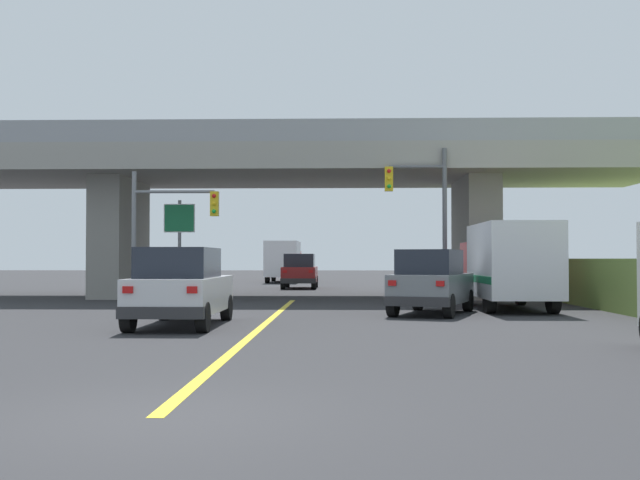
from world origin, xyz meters
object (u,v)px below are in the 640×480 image
(box_truck, at_px, (508,264))
(semi_truck_distant, at_px, (284,261))
(traffic_signal_nearside, at_px, (426,206))
(highway_sign, at_px, (179,228))
(suv_lead, at_px, (181,287))
(sedan_oncoming, at_px, (300,271))
(suv_crossing, at_px, (431,282))
(traffic_signal_farside, at_px, (164,220))

(box_truck, distance_m, semi_truck_distant, 31.81)
(traffic_signal_nearside, xyz_separation_m, highway_sign, (-10.24, 2.35, -0.76))
(suv_lead, bearing_deg, sedan_oncoming, 86.15)
(box_truck, relative_size, semi_truck_distant, 0.90)
(sedan_oncoming, height_order, highway_sign, highway_sign)
(traffic_signal_nearside, bearing_deg, semi_truck_distant, 106.05)
(suv_lead, height_order, suv_crossing, same)
(suv_lead, bearing_deg, highway_sign, 102.18)
(traffic_signal_nearside, relative_size, highway_sign, 1.44)
(suv_lead, bearing_deg, traffic_signal_farside, 105.44)
(box_truck, bearing_deg, suv_crossing, -141.59)
(suv_lead, height_order, traffic_signal_farside, traffic_signal_farside)
(traffic_signal_farside, height_order, highway_sign, traffic_signal_farside)
(box_truck, distance_m, traffic_signal_farside, 13.19)
(suv_crossing, bearing_deg, traffic_signal_nearside, 104.37)
(traffic_signal_farside, height_order, semi_truck_distant, traffic_signal_farside)
(suv_lead, bearing_deg, traffic_signal_nearside, 54.76)
(sedan_oncoming, distance_m, traffic_signal_farside, 15.95)
(suv_crossing, bearing_deg, box_truck, 57.50)
(sedan_oncoming, distance_m, semi_truck_distant, 11.84)
(suv_lead, relative_size, semi_truck_distant, 0.66)
(traffic_signal_nearside, bearing_deg, traffic_signal_farside, -177.59)
(box_truck, distance_m, traffic_signal_nearside, 5.02)
(suv_lead, xyz_separation_m, suv_crossing, (6.95, 4.46, -0.01))
(highway_sign, bearing_deg, sedan_oncoming, 70.06)
(traffic_signal_nearside, height_order, traffic_signal_farside, traffic_signal_nearside)
(suv_crossing, relative_size, box_truck, 0.72)
(box_truck, bearing_deg, highway_sign, 154.01)
(suv_lead, relative_size, highway_sign, 1.14)
(sedan_oncoming, xyz_separation_m, traffic_signal_farside, (-4.50, -15.14, 2.23))
(semi_truck_distant, bearing_deg, highway_sign, -96.28)
(traffic_signal_farside, bearing_deg, suv_lead, -74.56)
(sedan_oncoming, height_order, semi_truck_distant, semi_truck_distant)
(traffic_signal_farside, bearing_deg, suv_crossing, -30.15)
(sedan_oncoming, bearing_deg, traffic_signal_farside, -106.54)
(traffic_signal_farside, bearing_deg, sedan_oncoming, 73.46)
(traffic_signal_nearside, xyz_separation_m, traffic_signal_farside, (-10.25, -0.43, -0.56))
(highway_sign, xyz_separation_m, semi_truck_distant, (2.65, 24.05, -1.45))
(suv_lead, xyz_separation_m, highway_sign, (-2.79, 12.90, 2.02))
(box_truck, relative_size, sedan_oncoming, 1.44)
(box_truck, height_order, traffic_signal_nearside, traffic_signal_nearside)
(box_truck, xyz_separation_m, highway_sign, (-12.62, 6.15, 1.49))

